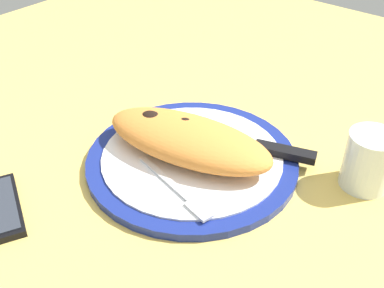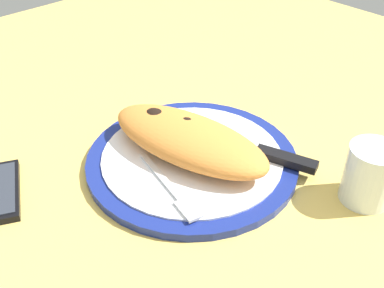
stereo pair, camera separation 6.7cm
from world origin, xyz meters
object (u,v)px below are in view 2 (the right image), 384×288
(plate, at_px, (192,160))
(water_glass, at_px, (369,178))
(fork, at_px, (173,191))
(knife, at_px, (265,153))
(calzone, at_px, (186,140))

(plate, xyz_separation_m, water_glass, (0.21, 0.12, 0.03))
(fork, xyz_separation_m, water_glass, (0.17, 0.19, 0.02))
(fork, xyz_separation_m, knife, (0.03, 0.15, 0.00))
(plate, height_order, calzone, calzone)
(plate, distance_m, water_glass, 0.24)
(calzone, bearing_deg, fork, -54.44)
(calzone, height_order, fork, calzone)
(knife, bearing_deg, water_glass, 16.87)
(plate, distance_m, calzone, 0.03)
(plate, relative_size, fork, 2.02)
(water_glass, bearing_deg, fork, -131.99)
(knife, xyz_separation_m, water_glass, (0.14, 0.04, 0.01))
(fork, relative_size, knife, 0.71)
(fork, height_order, water_glass, water_glass)
(fork, bearing_deg, plate, 119.32)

